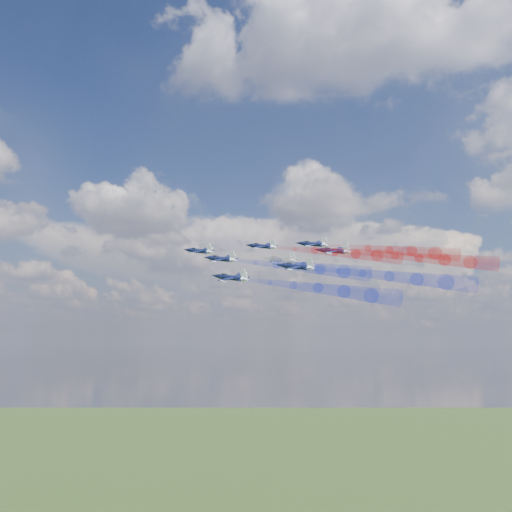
% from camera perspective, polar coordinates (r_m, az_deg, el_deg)
% --- Properties ---
extents(jet_lead, '(13.06, 11.63, 7.06)m').
position_cam_1_polar(jet_lead, '(165.98, -5.44, 0.48)').
color(jet_lead, black).
extents(trail_lead, '(35.18, 13.81, 10.09)m').
position_cam_1_polar(trail_lead, '(152.47, 1.04, -0.13)').
color(trail_lead, white).
extents(jet_inner_left, '(13.06, 11.63, 7.06)m').
position_cam_1_polar(jet_inner_left, '(151.71, -3.34, -0.28)').
color(jet_inner_left, black).
extents(trail_inner_left, '(35.18, 13.81, 10.09)m').
position_cam_1_polar(trail_inner_left, '(139.03, 3.99, -1.02)').
color(trail_inner_left, '#1A2EE1').
extents(jet_inner_right, '(13.06, 11.63, 7.06)m').
position_cam_1_polar(jet_inner_right, '(166.40, 0.58, 0.93)').
color(jet_inner_right, black).
extents(trail_inner_right, '(35.18, 13.81, 10.09)m').
position_cam_1_polar(trail_inner_right, '(154.91, 7.49, 0.36)').
color(trail_inner_right, red).
extents(jet_outer_left, '(13.06, 11.63, 7.06)m').
position_cam_1_polar(jet_outer_left, '(136.70, -2.41, -2.07)').
color(jet_outer_left, black).
extents(trail_outer_left, '(35.18, 13.81, 10.09)m').
position_cam_1_polar(trail_outer_left, '(124.55, 5.89, -3.07)').
color(trail_outer_left, '#1A2EE1').
extents(jet_center_third, '(13.06, 11.63, 7.06)m').
position_cam_1_polar(jet_center_third, '(152.49, 2.34, -0.36)').
color(jet_center_third, black).
extents(trail_center_third, '(35.18, 13.81, 10.09)m').
position_cam_1_polar(trail_center_third, '(141.78, 10.05, -1.09)').
color(trail_center_third, white).
extents(jet_outer_right, '(13.06, 11.63, 7.06)m').
position_cam_1_polar(jet_outer_right, '(167.89, 5.44, 1.14)').
color(jet_outer_right, black).
extents(trail_outer_right, '(35.18, 13.81, 10.09)m').
position_cam_1_polar(trail_outer_right, '(158.12, 12.58, 0.58)').
color(trail_outer_right, red).
extents(jet_rear_left, '(13.06, 11.63, 7.06)m').
position_cam_1_polar(jet_rear_left, '(138.04, 3.85, -1.02)').
color(jet_rear_left, black).
extents(trail_rear_left, '(35.18, 13.81, 10.09)m').
position_cam_1_polar(trail_rear_left, '(128.04, 12.54, -1.87)').
color(trail_rear_left, '#1A2EE1').
extents(jet_rear_right, '(13.06, 11.63, 7.06)m').
position_cam_1_polar(jet_rear_right, '(155.17, 7.40, 0.49)').
color(jet_rear_right, black).
extents(trail_rear_right, '(35.18, 13.81, 10.09)m').
position_cam_1_polar(trail_rear_right, '(146.25, 15.26, -0.16)').
color(trail_rear_right, red).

